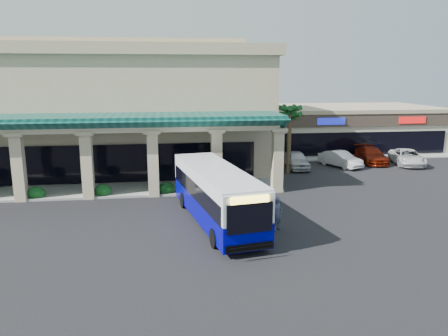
{
  "coord_description": "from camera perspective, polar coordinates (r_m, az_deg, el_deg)",
  "views": [
    {
      "loc": [
        -2.19,
        -25.32,
        8.46
      ],
      "look_at": [
        1.85,
        3.79,
        2.2
      ],
      "focal_mm": 35.0,
      "sensor_mm": 36.0,
      "label": 1
    }
  ],
  "objects": [
    {
      "name": "car_red",
      "position": [
        45.32,
        18.64,
        1.62
      ],
      "size": [
        2.79,
        5.54,
        1.54
      ],
      "primitive_type": "imported",
      "rotation": [
        0.0,
        0.0,
        -0.12
      ],
      "color": "maroon",
      "rests_on": "ground"
    },
    {
      "name": "car_silver",
      "position": [
        40.89,
        9.41,
        1.06
      ],
      "size": [
        2.23,
        4.82,
        1.6
      ],
      "primitive_type": "imported",
      "rotation": [
        0.0,
        0.0,
        -0.08
      ],
      "color": "silver",
      "rests_on": "ground"
    },
    {
      "name": "ground",
      "position": [
        26.78,
        -2.83,
        -6.4
      ],
      "size": [
        110.0,
        110.0,
        0.0
      ],
      "primitive_type": "plane",
      "color": "black"
    },
    {
      "name": "car_white",
      "position": [
        42.5,
        14.94,
        1.15
      ],
      "size": [
        3.26,
        4.74,
        1.48
      ],
      "primitive_type": "imported",
      "rotation": [
        0.0,
        0.0,
        0.42
      ],
      "color": "white",
      "rests_on": "ground"
    },
    {
      "name": "main_building",
      "position": [
        41.82,
        -16.02,
        7.74
      ],
      "size": [
        30.8,
        14.8,
        11.35
      ],
      "primitive_type": null,
      "color": "tan",
      "rests_on": "ground"
    },
    {
      "name": "transit_bus",
      "position": [
        25.43,
        -1.07,
        -3.63
      ],
      "size": [
        4.59,
        11.74,
        3.2
      ],
      "primitive_type": null,
      "rotation": [
        0.0,
        0.0,
        0.17
      ],
      "color": "#02019E",
      "rests_on": "ground"
    },
    {
      "name": "car_gray",
      "position": [
        45.55,
        22.83,
        1.32
      ],
      "size": [
        3.67,
        5.8,
        1.49
      ],
      "primitive_type": "imported",
      "rotation": [
        0.0,
        0.0,
        -0.24
      ],
      "color": "silver",
      "rests_on": "ground"
    },
    {
      "name": "strip_mall",
      "position": [
        53.63,
        14.33,
        5.21
      ],
      "size": [
        22.5,
        12.5,
        4.9
      ],
      "primitive_type": null,
      "color": "beige",
      "rests_on": "ground"
    },
    {
      "name": "palm_1",
      "position": [
        41.39,
        8.6,
        4.17
      ],
      "size": [
        2.4,
        2.4,
        5.8
      ],
      "primitive_type": null,
      "color": "#12451A",
      "rests_on": "ground"
    },
    {
      "name": "broadleaf_tree",
      "position": [
        45.77,
        4.41,
        4.38
      ],
      "size": [
        2.6,
        2.6,
        4.81
      ],
      "primitive_type": null,
      "color": "#0E3F13",
      "rests_on": "ground"
    },
    {
      "name": "pedestrian",
      "position": [
        24.48,
        7.01,
        -5.93
      ],
      "size": [
        0.8,
        0.82,
        1.91
      ],
      "primitive_type": "imported",
      "rotation": [
        0.0,
        0.0,
        0.83
      ],
      "color": "#3B415E",
      "rests_on": "ground"
    },
    {
      "name": "arcade",
      "position": [
        33.12,
        -17.89,
        1.69
      ],
      "size": [
        30.0,
        6.2,
        5.7
      ],
      "primitive_type": null,
      "color": "#0A403A",
      "rests_on": "ground"
    },
    {
      "name": "palm_0",
      "position": [
        38.21,
        8.44,
        4.13
      ],
      "size": [
        2.4,
        2.4,
        6.6
      ],
      "primitive_type": null,
      "color": "#12451A",
      "rests_on": "ground"
    }
  ]
}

